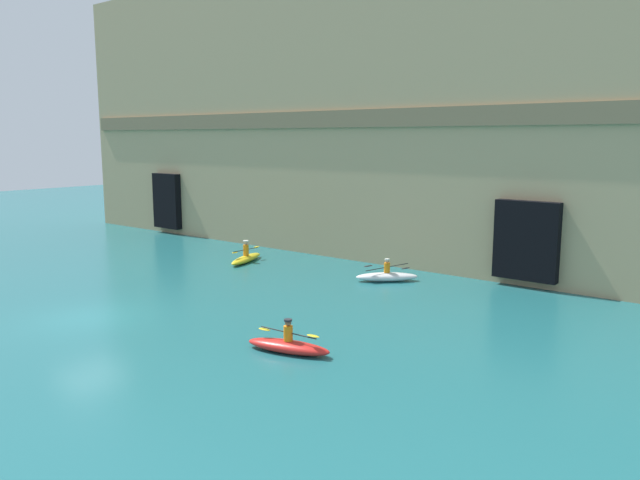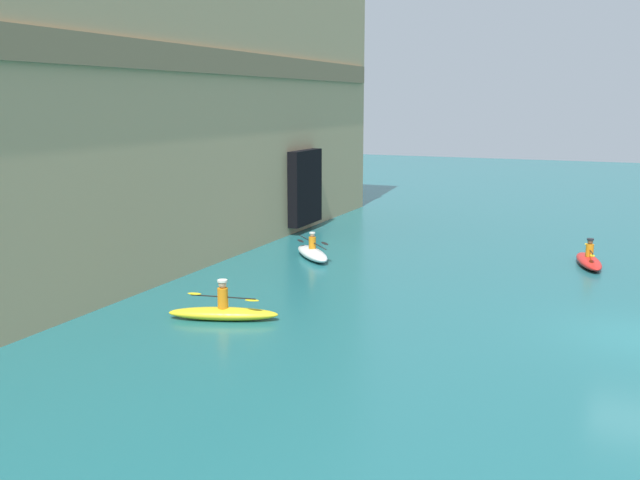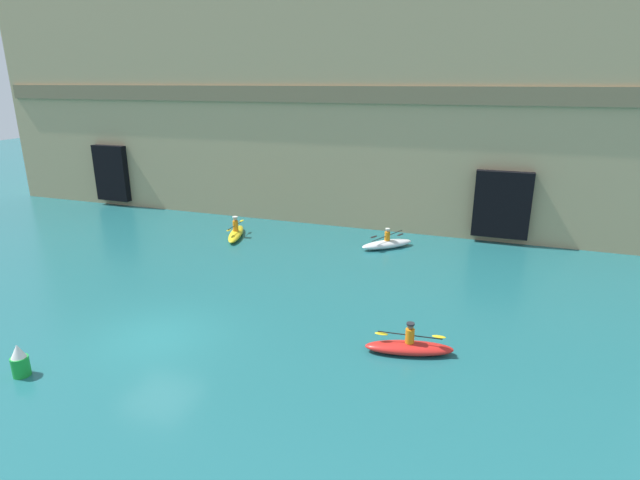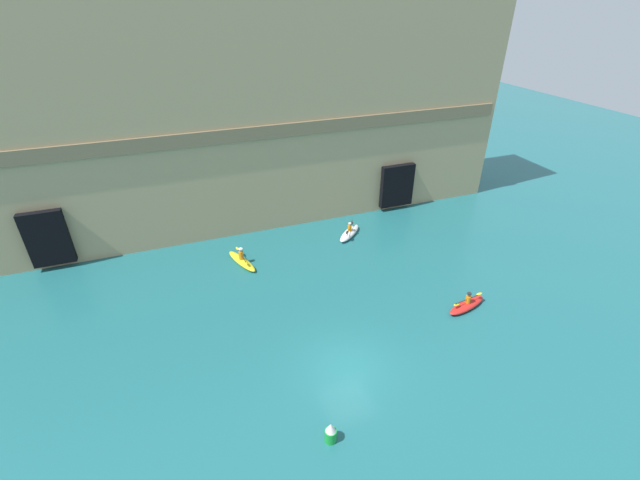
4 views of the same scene
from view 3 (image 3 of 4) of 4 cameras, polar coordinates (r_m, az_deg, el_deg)
The scene contains 6 objects.
ground_plane at distance 18.50m, azimuth -18.26°, elevation -10.47°, with size 120.00×120.00×0.00m, color #1E6066.
cliff_bluff at distance 33.38m, azimuth -1.94°, elevation 17.43°, with size 43.04×6.78×16.64m.
kayak_white at distance 26.64m, azimuth 7.66°, elevation -0.42°, with size 2.71×2.57×1.09m.
kayak_red at distance 16.79m, azimuth 10.15°, elevation -11.94°, with size 2.96×1.45×1.09m.
kayak_yellow at distance 28.68m, azimuth -9.59°, elevation 0.80°, with size 1.72×3.27×1.20m.
marker_buoy at distance 17.75m, azimuth -31.10°, elevation -11.79°, with size 0.51×0.51×1.04m.
Camera 3 is at (10.57, -12.61, 8.46)m, focal length 28.00 mm.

